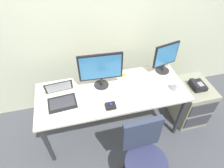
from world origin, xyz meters
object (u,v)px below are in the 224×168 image
Objects in this scene: file_cabinet at (190,102)px; trackball_mouse at (111,106)px; office_chair at (143,160)px; monitor_side at (165,57)px; laptop at (61,97)px; banana at (120,74)px; paper_notepad at (92,102)px; monitor_main at (101,69)px; coffee_mug at (177,87)px; desk_phone at (197,85)px; keyboard at (132,92)px.

file_cabinet is 1.31m from trackball_mouse.
monitor_side is at bearing 58.61° from office_chair.
file_cabinet is 1.49× the size of monitor_side.
laptop is 1.75× the size of banana.
office_chair is at bearing -90.33° from banana.
monitor_side is 2.17× the size of banana.
banana is at bearing 42.72° from paper_notepad.
file_cabinet is 2.96× the size of paper_notepad.
trackball_mouse is at bearing -24.12° from laptop.
monitor_side is at bearing 28.47° from trackball_mouse.
trackball_mouse is (-1.21, -0.18, 0.47)m from file_cabinet.
office_chair is at bearing -144.69° from file_cabinet.
laptop is (-0.49, -0.13, -0.21)m from monitor_main.
paper_notepad is (-1.00, -0.33, -0.22)m from monitor_side.
laptop reaches higher than office_chair.
monitor_side is 1.99× the size of paper_notepad.
paper_notepad is at bearing -19.81° from laptop.
file_cabinet is at bearing 35.31° from office_chair.
file_cabinet is at bearing -33.20° from monitor_side.
office_chair is 8.37× the size of trackball_mouse.
file_cabinet is 5.60× the size of trackball_mouse.
laptop is (-1.73, 0.05, 0.49)m from file_cabinet.
monitor_side reaches higher than laptop.
office_chair reaches higher than file_cabinet.
coffee_mug is (0.01, -0.37, -0.17)m from monitor_side.
office_chair reaches higher than trackball_mouse.
monitor_side reaches higher than desk_phone.
banana reaches higher than file_cabinet.
laptop is 0.57m from trackball_mouse.
office_chair is at bearing -73.40° from monitor_main.
file_cabinet is 1.47m from paper_notepad.
monitor_side is (-0.40, 0.26, 0.67)m from file_cabinet.
file_cabinet is 3.08× the size of desk_phone.
laptop reaches higher than file_cabinet.
desk_phone is 0.60× the size of laptop.
office_chair is 2.77× the size of laptop.
coffee_mug is at bearing -19.20° from monitor_main.
coffee_mug is (0.82, 0.07, 0.03)m from trackball_mouse.
desk_phone is 1.39m from paper_notepad.
paper_notepad is 0.57m from banana.
coffee_mug is at bearing -8.48° from keyboard.
monitor_main reaches higher than monitor_side.
paper_notepad is (-0.48, -0.03, -0.01)m from keyboard.
desk_phone is at bearing 1.26° from keyboard.
office_chair is at bearing -135.46° from coffee_mug.
desk_phone is 1.73m from laptop.
paper_notepad is at bearing 177.48° from coffee_mug.
laptop is 2.88× the size of coffee_mug.
keyboard is at bearing -150.17° from monitor_side.
paper_notepad is (-0.42, 0.62, 0.34)m from office_chair.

